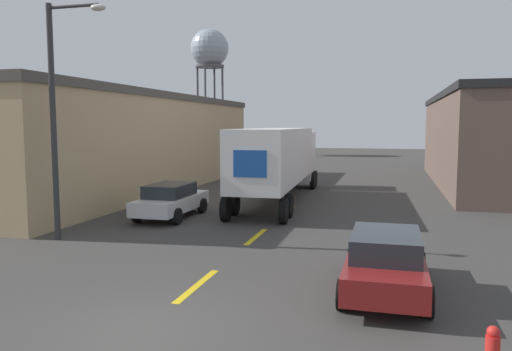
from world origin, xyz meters
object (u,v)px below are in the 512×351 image
at_px(water_tower, 210,51).
at_px(street_lamp, 59,106).
at_px(semi_truck, 280,156).
at_px(parked_car_right_near, 385,261).
at_px(parked_car_left_far, 171,200).

relative_size(water_tower, street_lamp, 2.08).
bearing_deg(semi_truck, parked_car_right_near, -70.70).
relative_size(semi_truck, parked_car_left_far, 3.15).
bearing_deg(street_lamp, parked_car_left_far, 69.24).
bearing_deg(street_lamp, semi_truck, 64.17).
relative_size(parked_car_left_far, parked_car_right_near, 1.00).
relative_size(semi_truck, water_tower, 0.86).
height_order(parked_car_left_far, street_lamp, street_lamp).
relative_size(parked_car_right_near, water_tower, 0.27).
bearing_deg(semi_truck, parked_car_left_far, -122.19).
bearing_deg(water_tower, semi_truck, -64.71).
bearing_deg(parked_car_right_near, parked_car_left_far, 139.76).
bearing_deg(parked_car_left_far, water_tower, 108.17).
bearing_deg(parked_car_left_far, semi_truck, 60.46).
distance_m(parked_car_right_near, street_lamp, 11.98).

